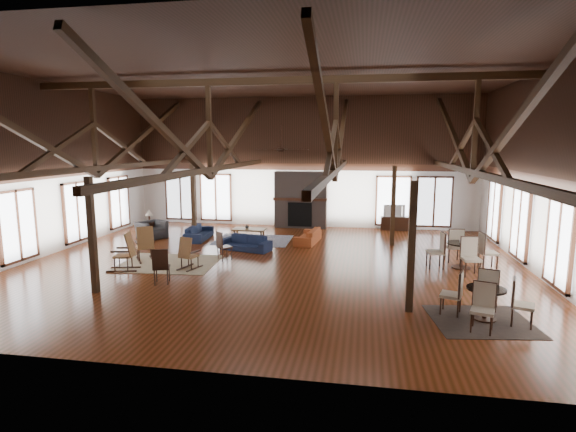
% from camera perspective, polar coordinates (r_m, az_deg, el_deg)
% --- Properties ---
extents(floor, '(16.00, 16.00, 0.00)m').
position_cam_1_polar(floor, '(14.65, -2.08, -6.15)').
color(floor, maroon).
rests_on(floor, ground).
extents(ceiling, '(16.00, 14.00, 0.02)m').
position_cam_1_polar(ceiling, '(14.29, -2.22, 17.73)').
color(ceiling, black).
rests_on(ceiling, wall_back).
extents(wall_back, '(16.00, 0.02, 6.00)m').
position_cam_1_polar(wall_back, '(21.05, 1.79, 6.79)').
color(wall_back, white).
rests_on(wall_back, floor).
extents(wall_front, '(16.00, 0.02, 6.00)m').
position_cam_1_polar(wall_front, '(7.47, -13.22, 2.25)').
color(wall_front, white).
rests_on(wall_front, floor).
extents(wall_left, '(0.02, 14.00, 6.00)m').
position_cam_1_polar(wall_left, '(17.63, -28.63, 5.23)').
color(wall_left, white).
rests_on(wall_left, floor).
extents(wall_right, '(0.02, 14.00, 6.00)m').
position_cam_1_polar(wall_right, '(14.77, 29.99, 4.57)').
color(wall_right, white).
rests_on(wall_right, floor).
extents(roof_truss, '(15.60, 14.07, 3.14)m').
position_cam_1_polar(roof_truss, '(14.14, -2.17, 9.81)').
color(roof_truss, '#321C0D').
rests_on(roof_truss, wall_back).
extents(post_grid, '(8.16, 7.16, 3.05)m').
position_cam_1_polar(post_grid, '(14.33, -2.11, -0.26)').
color(post_grid, '#321C0D').
rests_on(post_grid, floor).
extents(fireplace, '(2.50, 0.69, 2.60)m').
position_cam_1_polar(fireplace, '(20.87, 1.64, 2.06)').
color(fireplace, brown).
rests_on(fireplace, floor).
extents(ceiling_fan, '(1.60, 1.60, 0.75)m').
position_cam_1_polar(ceiling_fan, '(13.06, -0.91, 8.57)').
color(ceiling_fan, black).
rests_on(ceiling_fan, roof_truss).
extents(sofa_navy_front, '(1.99, 1.19, 0.54)m').
position_cam_1_polar(sofa_navy_front, '(16.56, -5.39, -3.42)').
color(sofa_navy_front, '#141D38').
rests_on(sofa_navy_front, floor).
extents(sofa_navy_left, '(1.93, 0.86, 0.55)m').
position_cam_1_polar(sofa_navy_left, '(18.72, -11.22, -2.08)').
color(sofa_navy_left, '#16203D').
rests_on(sofa_navy_left, floor).
extents(sofa_orange, '(1.93, 0.94, 0.54)m').
position_cam_1_polar(sofa_orange, '(17.72, 2.52, -2.56)').
color(sofa_orange, '#A2451F').
rests_on(sofa_orange, floor).
extents(coffee_table, '(1.32, 0.69, 0.50)m').
position_cam_1_polar(coffee_table, '(18.09, -4.97, -1.79)').
color(coffee_table, brown).
rests_on(coffee_table, floor).
extents(vase, '(0.21, 0.21, 0.17)m').
position_cam_1_polar(vase, '(18.15, -5.23, -1.30)').
color(vase, '#B2B2B2').
rests_on(vase, coffee_table).
extents(armchair, '(1.41, 1.36, 0.70)m').
position_cam_1_polar(armchair, '(19.41, -16.96, -1.68)').
color(armchair, '#313134').
rests_on(armchair, floor).
extents(side_table_lamp, '(0.44, 0.44, 1.13)m').
position_cam_1_polar(side_table_lamp, '(19.91, -17.15, -1.20)').
color(side_table_lamp, black).
rests_on(side_table_lamp, floor).
extents(rocking_chair_a, '(0.93, 1.03, 1.19)m').
position_cam_1_polar(rocking_chair_a, '(15.63, -17.68, -3.50)').
color(rocking_chair_a, '#A46F3E').
rests_on(rocking_chair_a, floor).
extents(rocking_chair_b, '(0.63, 0.89, 1.03)m').
position_cam_1_polar(rocking_chair_b, '(14.30, -12.64, -4.75)').
color(rocking_chair_b, '#A46F3E').
rests_on(rocking_chair_b, floor).
extents(rocking_chair_c, '(1.00, 0.66, 1.19)m').
position_cam_1_polar(rocking_chair_c, '(14.72, -19.83, -4.39)').
color(rocking_chair_c, '#A46F3E').
rests_on(rocking_chair_c, floor).
extents(side_chair_a, '(0.59, 0.59, 0.98)m').
position_cam_1_polar(side_chair_a, '(15.16, -8.37, -3.50)').
color(side_chair_a, black).
rests_on(side_chair_a, floor).
extents(side_chair_b, '(0.54, 0.54, 1.02)m').
position_cam_1_polar(side_chair_b, '(12.95, -15.84, -5.84)').
color(side_chair_b, black).
rests_on(side_chair_b, floor).
extents(cafe_table_near, '(1.97, 1.97, 1.01)m').
position_cam_1_polar(cafe_table_near, '(10.98, 23.82, -9.47)').
color(cafe_table_near, black).
rests_on(cafe_table_near, floor).
extents(cafe_table_far, '(2.20, 2.20, 1.13)m').
position_cam_1_polar(cafe_table_far, '(15.09, 21.22, -4.12)').
color(cafe_table_far, black).
rests_on(cafe_table_far, floor).
extents(cup_near, '(0.14, 0.14, 0.10)m').
position_cam_1_polar(cup_near, '(10.91, 23.91, -8.10)').
color(cup_near, '#B2B2B2').
rests_on(cup_near, cafe_table_near).
extents(cup_far, '(0.15, 0.15, 0.10)m').
position_cam_1_polar(cup_far, '(14.97, 21.14, -3.03)').
color(cup_far, '#B2B2B2').
rests_on(cup_far, cafe_table_far).
extents(tv_console, '(1.21, 0.46, 0.61)m').
position_cam_1_polar(tv_console, '(20.94, 13.36, -0.89)').
color(tv_console, black).
rests_on(tv_console, floor).
extents(television, '(0.96, 0.26, 0.55)m').
position_cam_1_polar(television, '(20.84, 13.29, 0.68)').
color(television, '#B2B2B2').
rests_on(television, tv_console).
extents(rug_tan, '(3.19, 2.57, 0.01)m').
position_cam_1_polar(rug_tan, '(15.27, -14.89, -5.81)').
color(rug_tan, tan).
rests_on(rug_tan, floor).
extents(rug_navy, '(3.03, 2.29, 0.01)m').
position_cam_1_polar(rug_navy, '(18.29, -4.44, -3.06)').
color(rug_navy, '#1A1F4B').
rests_on(rug_navy, floor).
extents(rug_dark, '(2.35, 2.19, 0.01)m').
position_cam_1_polar(rug_dark, '(11.01, 23.30, -12.15)').
color(rug_dark, black).
rests_on(rug_dark, floor).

